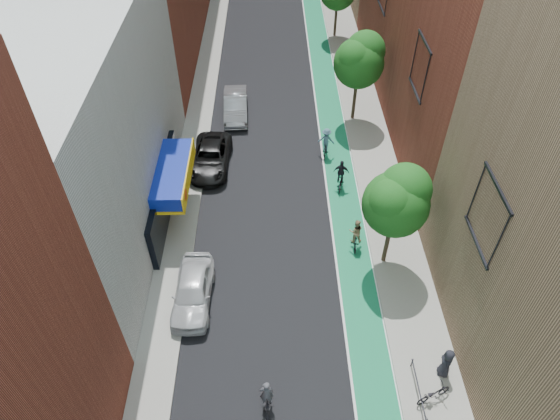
{
  "coord_description": "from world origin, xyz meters",
  "views": [
    {
      "loc": [
        -0.45,
        -7.78,
        21.34
      ],
      "look_at": [
        -0.07,
        12.66,
        1.5
      ],
      "focal_mm": 32.0,
      "sensor_mm": 36.0,
      "label": 1
    }
  ],
  "objects_px": {
    "parked_car_black": "(211,157)",
    "cyclist_lead": "(267,400)",
    "cyclist_lane_mid": "(341,178)",
    "parked_car_silver": "(236,105)",
    "pedestrian": "(446,363)",
    "cyclist_lane_near": "(355,236)",
    "parked_car_white": "(193,291)",
    "cyclist_lane_far": "(326,143)"
  },
  "relations": [
    {
      "from": "cyclist_lane_far",
      "to": "cyclist_lane_near",
      "type": "bearing_deg",
      "value": 107.66
    },
    {
      "from": "parked_car_white",
      "to": "cyclist_lane_far",
      "type": "distance_m",
      "value": 14.44
    },
    {
      "from": "cyclist_lane_near",
      "to": "cyclist_lane_mid",
      "type": "xyz_separation_m",
      "value": [
        -0.27,
        5.1,
        -0.07
      ]
    },
    {
      "from": "parked_car_white",
      "to": "cyclist_lane_mid",
      "type": "distance_m",
      "value": 12.16
    },
    {
      "from": "parked_car_black",
      "to": "cyclist_lead",
      "type": "height_order",
      "value": "cyclist_lead"
    },
    {
      "from": "parked_car_white",
      "to": "cyclist_lane_far",
      "type": "xyz_separation_m",
      "value": [
        7.8,
        12.15,
        0.14
      ]
    },
    {
      "from": "cyclist_lane_far",
      "to": "pedestrian",
      "type": "bearing_deg",
      "value": 114.9
    },
    {
      "from": "cyclist_lead",
      "to": "pedestrian",
      "type": "bearing_deg",
      "value": -172.37
    },
    {
      "from": "parked_car_black",
      "to": "cyclist_lane_far",
      "type": "xyz_separation_m",
      "value": [
        7.8,
        1.17,
        0.21
      ]
    },
    {
      "from": "parked_car_silver",
      "to": "pedestrian",
      "type": "bearing_deg",
      "value": -66.76
    },
    {
      "from": "parked_car_silver",
      "to": "pedestrian",
      "type": "relative_size",
      "value": 2.84
    },
    {
      "from": "cyclist_lane_mid",
      "to": "cyclist_lead",
      "type": "bearing_deg",
      "value": 83.72
    },
    {
      "from": "parked_car_black",
      "to": "cyclist_lane_mid",
      "type": "bearing_deg",
      "value": -11.63
    },
    {
      "from": "cyclist_lane_mid",
      "to": "pedestrian",
      "type": "xyz_separation_m",
      "value": [
        3.3,
        -13.06,
        0.27
      ]
    },
    {
      "from": "parked_car_black",
      "to": "cyclist_lane_near",
      "type": "distance_m",
      "value": 11.42
    },
    {
      "from": "parked_car_white",
      "to": "cyclist_lane_far",
      "type": "relative_size",
      "value": 2.28
    },
    {
      "from": "parked_car_black",
      "to": "parked_car_silver",
      "type": "height_order",
      "value": "parked_car_silver"
    },
    {
      "from": "cyclist_lead",
      "to": "cyclist_lane_near",
      "type": "distance_m",
      "value": 10.6
    },
    {
      "from": "cyclist_lead",
      "to": "parked_car_white",
      "type": "bearing_deg",
      "value": -59.02
    },
    {
      "from": "cyclist_lane_near",
      "to": "cyclist_lane_far",
      "type": "xyz_separation_m",
      "value": [
        -0.94,
        8.52,
        0.12
      ]
    },
    {
      "from": "cyclist_lane_near",
      "to": "cyclist_lane_far",
      "type": "bearing_deg",
      "value": -79.9
    },
    {
      "from": "cyclist_lead",
      "to": "cyclist_lane_mid",
      "type": "height_order",
      "value": "cyclist_lane_mid"
    },
    {
      "from": "parked_car_white",
      "to": "cyclist_lead",
      "type": "height_order",
      "value": "cyclist_lead"
    },
    {
      "from": "parked_car_silver",
      "to": "cyclist_lane_far",
      "type": "distance_m",
      "value": 8.15
    },
    {
      "from": "cyclist_lane_mid",
      "to": "cyclist_lane_far",
      "type": "relative_size",
      "value": 0.98
    },
    {
      "from": "parked_car_silver",
      "to": "parked_car_white",
      "type": "bearing_deg",
      "value": -97.12
    },
    {
      "from": "parked_car_silver",
      "to": "cyclist_lane_mid",
      "type": "bearing_deg",
      "value": -52.61
    },
    {
      "from": "cyclist_lead",
      "to": "pedestrian",
      "type": "xyz_separation_m",
      "value": [
        8.01,
        1.4,
        0.34
      ]
    },
    {
      "from": "cyclist_lane_near",
      "to": "pedestrian",
      "type": "xyz_separation_m",
      "value": [
        3.03,
        -7.96,
        0.2
      ]
    },
    {
      "from": "parked_car_black",
      "to": "parked_car_silver",
      "type": "distance_m",
      "value": 6.36
    },
    {
      "from": "parked_car_black",
      "to": "parked_car_silver",
      "type": "xyz_separation_m",
      "value": [
        1.39,
        6.21,
        0.08
      ]
    },
    {
      "from": "cyclist_lane_mid",
      "to": "parked_car_black",
      "type": "bearing_deg",
      "value": -3.16
    },
    {
      "from": "cyclist_lane_near",
      "to": "cyclist_lead",
      "type": "bearing_deg",
      "value": 65.8
    },
    {
      "from": "parked_car_white",
      "to": "pedestrian",
      "type": "height_order",
      "value": "pedestrian"
    },
    {
      "from": "parked_car_white",
      "to": "cyclist_lane_mid",
      "type": "height_order",
      "value": "cyclist_lane_mid"
    },
    {
      "from": "cyclist_lead",
      "to": "cyclist_lane_far",
      "type": "xyz_separation_m",
      "value": [
        4.04,
        17.88,
        0.27
      ]
    },
    {
      "from": "parked_car_black",
      "to": "cyclist_lead",
      "type": "distance_m",
      "value": 17.13
    },
    {
      "from": "cyclist_lane_near",
      "to": "cyclist_lane_far",
      "type": "distance_m",
      "value": 8.58
    },
    {
      "from": "parked_car_white",
      "to": "cyclist_lead",
      "type": "xyz_separation_m",
      "value": [
        3.76,
        -5.73,
        -0.13
      ]
    },
    {
      "from": "cyclist_lane_far",
      "to": "cyclist_lane_mid",
      "type": "bearing_deg",
      "value": 112.4
    },
    {
      "from": "cyclist_lane_near",
      "to": "pedestrian",
      "type": "distance_m",
      "value": 8.51
    },
    {
      "from": "parked_car_silver",
      "to": "cyclist_lane_far",
      "type": "height_order",
      "value": "cyclist_lane_far"
    }
  ]
}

